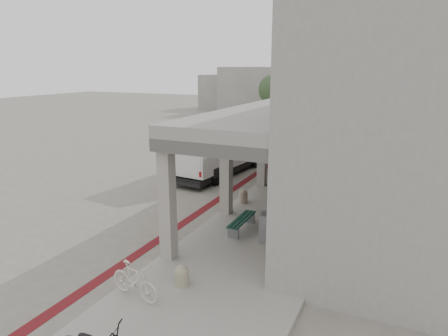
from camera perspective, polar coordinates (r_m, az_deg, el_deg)
The scene contains 14 objects.
ground at distance 15.79m, azimuth -7.44°, elevation -6.22°, with size 120.00×120.00×0.00m, color slate.
bike_lane_stripe at distance 16.98m, azimuth -0.97°, elevation -4.61°, with size 0.35×40.00×0.01m, color maroon.
sidewalk at distance 14.17m, azimuth 6.55°, elevation -8.38°, with size 4.40×28.00×0.12m, color gray.
transit_building at distance 17.13m, azimuth 20.83°, elevation 6.32°, with size 7.60×17.00×7.00m.
distant_backdrop at distance 49.63m, azimuth 12.36°, elevation 10.69°, with size 28.00×10.00×6.50m.
tree_left at distance 42.56m, azimuth 7.11°, elevation 11.02°, with size 3.20×3.20×4.80m.
tree_mid at distance 42.95m, azimuth 17.03°, elevation 10.54°, with size 3.20×3.20×4.80m.
tree_right at distance 41.58m, azimuth 27.93°, elevation 9.43°, with size 3.20×3.20×4.80m.
fedex_truck at distance 20.72m, azimuth -0.64°, elevation 3.24°, with size 2.81×6.95×2.89m.
bench at distance 13.58m, azimuth 2.55°, elevation -7.70°, with size 0.40×1.76×0.41m.
bollard_near at distance 10.47m, azimuth -6.07°, elevation -14.98°, with size 0.36×0.36×0.54m.
bollard_far at distance 16.25m, azimuth 2.74°, elevation -4.00°, with size 0.38×0.38×0.57m.
utility_cabinet at distance 12.81m, azimuth 6.16°, elevation -8.41°, with size 0.41×0.54×0.90m, color gray.
bicycle_cream at distance 10.06m, azimuth -12.66°, elevation -15.42°, with size 0.42×1.49×0.90m, color beige.
Camera 1 is at (8.00, -12.46, 5.48)m, focal length 32.00 mm.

